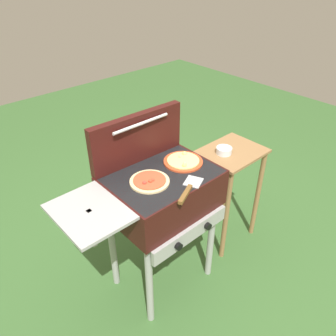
{
  "coord_description": "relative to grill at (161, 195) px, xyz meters",
  "views": [
    {
      "loc": [
        -1.04,
        -1.21,
        1.99
      ],
      "look_at": [
        0.05,
        0.0,
        0.92
      ],
      "focal_mm": 35.96,
      "sensor_mm": 36.0,
      "label": 1
    }
  ],
  "objects": [
    {
      "name": "pizza_cheese",
      "position": [
        0.19,
        0.01,
        0.15
      ],
      "size": [
        0.24,
        0.24,
        0.04
      ],
      "color": "#C64723",
      "rests_on": "grill"
    },
    {
      "name": "topping_bowl_near",
      "position": [
        0.6,
        0.02,
        0.06
      ],
      "size": [
        0.11,
        0.11,
        0.04
      ],
      "color": "silver",
      "rests_on": "prep_table"
    },
    {
      "name": "ground_plane",
      "position": [
        0.01,
        0.0,
        -0.76
      ],
      "size": [
        8.0,
        8.0,
        0.0
      ],
      "primitive_type": "plane",
      "color": "#38602D"
    },
    {
      "name": "spatula",
      "position": [
        0.02,
        -0.21,
        0.15
      ],
      "size": [
        0.26,
        0.16,
        0.02
      ],
      "color": "#B7BABF",
      "rests_on": "grill"
    },
    {
      "name": "grill",
      "position": [
        0.0,
        0.0,
        0.0
      ],
      "size": [
        0.96,
        0.53,
        0.9
      ],
      "color": "#38110F",
      "rests_on": "ground_plane"
    },
    {
      "name": "grill_lid_open",
      "position": [
        0.01,
        0.22,
        0.3
      ],
      "size": [
        0.63,
        0.09,
        0.3
      ],
      "color": "#38110F",
      "rests_on": "grill"
    },
    {
      "name": "pizza_pepperoni",
      "position": [
        -0.09,
        -0.01,
        0.15
      ],
      "size": [
        0.22,
        0.22,
        0.03
      ],
      "color": "beige",
      "rests_on": "grill"
    },
    {
      "name": "prep_table",
      "position": [
        0.67,
        0.0,
        -0.19
      ],
      "size": [
        0.44,
        0.36,
        0.8
      ],
      "color": "olive",
      "rests_on": "ground_plane"
    }
  ]
}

